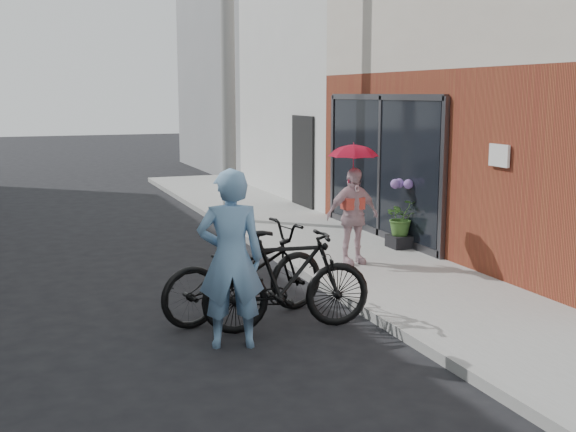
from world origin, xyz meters
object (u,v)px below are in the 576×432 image
utility_pole (228,48)px  kimono_woman (353,216)px  bike_left (245,272)px  bike_right (287,280)px  officer (231,259)px  planter (401,241)px

utility_pole → kimono_woman: bearing=-81.4°
bike_left → utility_pole: bearing=-26.1°
utility_pole → bike_right: bearing=-100.9°
utility_pole → kimono_woman: (0.64, -4.27, -2.66)m
bike_left → bike_right: size_ratio=1.11×
officer → bike_left: bearing=-101.7°
officer → planter: officer is taller
officer → bike_right: (0.74, 0.28, -0.37)m
officer → bike_right: size_ratio=0.98×
officer → kimono_woman: bearing=-122.1°
planter → officer: bearing=-140.2°
bike_left → kimono_woman: (2.19, 1.61, 0.28)m
utility_pole → planter: bearing=-61.8°
utility_pole → bike_right: size_ratio=3.63×
utility_pole → bike_right: 7.22m
bike_left → bike_right: bearing=-163.9°
officer → bike_left: officer is taller
bike_left → officer: bearing=142.7°
bike_left → kimono_woman: bearing=-65.0°
planter → kimono_woman: bearing=-149.7°
utility_pole → officer: 7.50m
utility_pole → planter: (1.90, -3.54, -3.28)m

